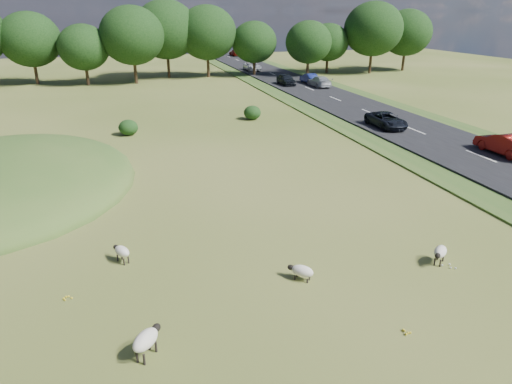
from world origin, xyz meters
TOP-DOWN VIEW (x-y plane):
  - ground at (0.00, 20.00)m, footprint 160.00×160.00m
  - mound at (-12.00, 12.00)m, footprint 16.00×20.00m
  - road at (20.00, 30.00)m, footprint 8.00×150.00m
  - treeline at (-1.06, 55.44)m, footprint 96.28×14.66m
  - shrubs at (-5.29, 26.83)m, footprint 26.37×11.29m
  - sheep_0 at (-4.36, -5.85)m, footprint 1.11×1.22m
  - sheep_1 at (-5.00, 0.26)m, footprint 0.83×1.04m
  - sheep_2 at (7.81, -3.61)m, footprint 1.05×0.97m
  - sheep_3 at (1.79, -3.15)m, footprint 1.03×1.00m
  - car_0 at (21.90, 89.43)m, footprint 2.00×4.92m
  - car_1 at (21.90, 8.00)m, footprint 1.60×4.58m
  - car_3 at (18.10, 17.69)m, footprint 2.16×4.68m
  - car_4 at (21.90, 44.76)m, footprint 1.45×4.14m
  - car_5 at (18.10, 44.07)m, footprint 1.76×4.37m
  - car_6 at (18.10, 61.50)m, footprint 2.31×5.00m
  - car_7 at (21.90, 41.14)m, footprint 1.99×4.90m

SIDE VIEW (x-z plane):
  - ground at x=0.00m, z-range 0.00..0.00m
  - mound at x=-12.00m, z-range -2.00..2.00m
  - road at x=20.00m, z-range 0.00..0.25m
  - sheep_3 at x=1.79m, z-range 0.08..0.72m
  - sheep_1 at x=-5.00m, z-range 0.15..0.89m
  - sheep_2 at x=7.81m, z-range 0.16..0.95m
  - sheep_0 at x=-4.36m, z-range 0.18..1.09m
  - shrubs at x=-5.29m, z-range -0.03..1.43m
  - car_3 at x=18.10m, z-range 0.25..1.55m
  - car_4 at x=21.90m, z-range 0.25..1.62m
  - car_6 at x=18.10m, z-range 0.25..1.64m
  - car_7 at x=21.90m, z-range 0.25..1.67m
  - car_0 at x=21.90m, z-range 0.25..1.68m
  - car_5 at x=18.10m, z-range 0.25..1.74m
  - car_1 at x=21.90m, z-range 0.25..1.76m
  - treeline at x=-1.06m, z-range 0.72..12.41m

